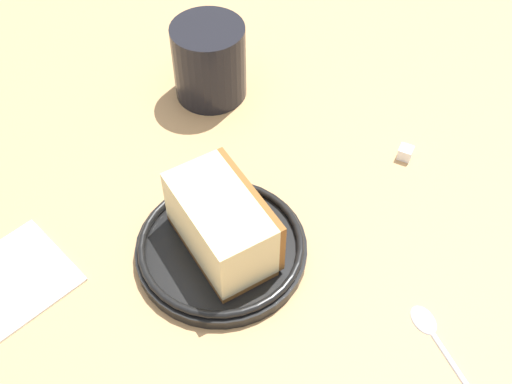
# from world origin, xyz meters

# --- Properties ---
(ground_plane) EXTENTS (1.57, 1.57, 0.04)m
(ground_plane) POSITION_xyz_m (0.00, 0.00, -0.02)
(ground_plane) COLOR tan
(small_plate) EXTENTS (0.16, 0.16, 0.02)m
(small_plate) POSITION_xyz_m (-0.05, 0.01, 0.01)
(small_plate) COLOR black
(small_plate) RESTS_ON ground_plane
(cake_slice) EXTENTS (0.11, 0.13, 0.07)m
(cake_slice) POSITION_xyz_m (-0.05, 0.01, 0.05)
(cake_slice) COLOR brown
(cake_slice) RESTS_ON small_plate
(tea_mug) EXTENTS (0.10, 0.08, 0.09)m
(tea_mug) POSITION_xyz_m (0.14, 0.14, 0.05)
(tea_mug) COLOR black
(tea_mug) RESTS_ON ground_plane
(teaspoon) EXTENTS (0.09, 0.11, 0.01)m
(teaspoon) POSITION_xyz_m (-0.04, -0.20, 0.00)
(teaspoon) COLOR silver
(teaspoon) RESTS_ON ground_plane
(folded_napkin) EXTENTS (0.12, 0.12, 0.01)m
(folded_napkin) POSITION_xyz_m (-0.17, 0.16, 0.00)
(folded_napkin) COLOR white
(folded_napkin) RESTS_ON ground_plane
(sugar_cube) EXTENTS (0.01, 0.01, 0.01)m
(sugar_cube) POSITION_xyz_m (0.15, -0.10, 0.01)
(sugar_cube) COLOR white
(sugar_cube) RESTS_ON ground_plane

